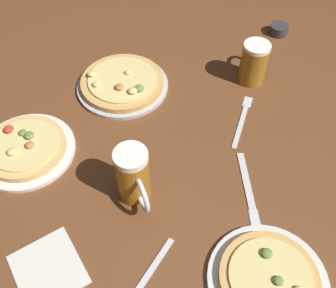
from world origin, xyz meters
The scene contains 11 objects.
ground_plane centered at (0.00, 0.00, -0.01)m, with size 2.40×2.40×0.03m, color brown.
pizza_plate_near centered at (0.18, -0.39, 0.02)m, with size 0.27×0.27×0.05m.
pizza_plate_far centered at (-0.12, 0.26, 0.02)m, with size 0.29×0.29×0.05m.
pizza_plate_side centered at (-0.39, 0.03, 0.02)m, with size 0.27×0.27×0.05m.
beer_mug_dark centered at (-0.10, -0.14, 0.08)m, with size 0.08×0.14×0.16m.
beer_mug_amber centered at (0.30, 0.26, 0.07)m, with size 0.08×0.13×0.14m.
ramekin_sauce centered at (0.46, 0.49, 0.02)m, with size 0.07×0.07×0.04m, color #333338.
napkin_folded centered at (-0.30, -0.32, 0.00)m, with size 0.14×0.16×0.01m, color silver.
fork_left centered at (0.23, 0.08, 0.00)m, with size 0.11×0.20×0.01m.
knife_right centered at (0.19, -0.16, 0.00)m, with size 0.03×0.24×0.01m.
fork_spare centered at (-0.09, -0.37, 0.00)m, with size 0.15×0.19×0.01m.
Camera 1 is at (-0.07, -0.67, 0.85)m, focal length 41.51 mm.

